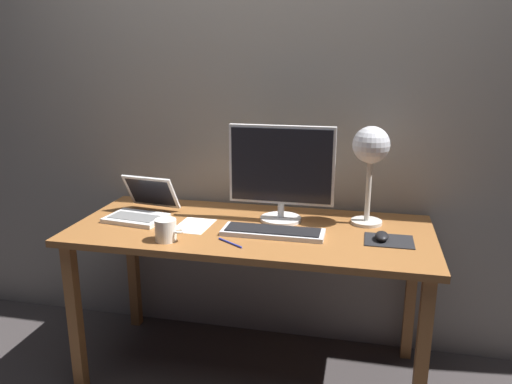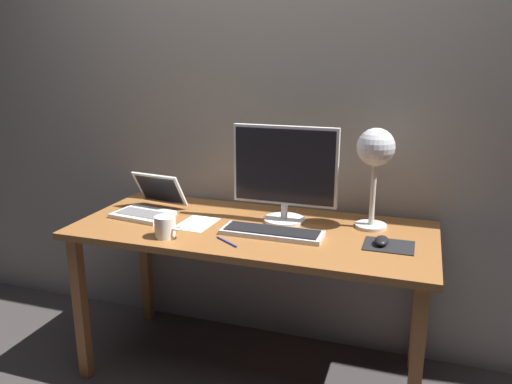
{
  "view_description": "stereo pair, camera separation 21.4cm",
  "coord_description": "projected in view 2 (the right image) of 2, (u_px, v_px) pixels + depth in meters",
  "views": [
    {
      "loc": [
        0.48,
        -2.07,
        1.49
      ],
      "look_at": [
        0.03,
        -0.05,
        0.92
      ],
      "focal_mm": 35.19,
      "sensor_mm": 36.0,
      "label": 1
    },
    {
      "loc": [
        0.69,
        -2.01,
        1.49
      ],
      "look_at": [
        0.03,
        -0.05,
        0.92
      ],
      "focal_mm": 35.19,
      "sensor_mm": 36.0,
      "label": 2
    }
  ],
  "objects": [
    {
      "name": "back_wall",
      "position": [
        278.0,
        94.0,
        2.47
      ],
      "size": [
        4.8,
        0.06,
        2.6
      ],
      "primitive_type": "cube",
      "color": "gray",
      "rests_on": "ground"
    },
    {
      "name": "desk",
      "position": [
        252.0,
        244.0,
        2.27
      ],
      "size": [
        1.6,
        0.7,
        0.74
      ],
      "color": "#935B2D",
      "rests_on": "ground"
    },
    {
      "name": "keyboard_main",
      "position": [
        272.0,
        232.0,
        2.15
      ],
      "size": [
        0.44,
        0.14,
        0.03
      ],
      "color": "silver",
      "rests_on": "desk"
    },
    {
      "name": "mouse",
      "position": [
        382.0,
        241.0,
        2.03
      ],
      "size": [
        0.06,
        0.1,
        0.03
      ],
      "primitive_type": "ellipsoid",
      "color": "black",
      "rests_on": "mousepad"
    },
    {
      "name": "mousepad",
      "position": [
        389.0,
        246.0,
        2.03
      ],
      "size": [
        0.2,
        0.16,
        0.0
      ],
      "primitive_type": "cube",
      "color": "black",
      "rests_on": "desk"
    },
    {
      "name": "pen",
      "position": [
        227.0,
        242.0,
        2.06
      ],
      "size": [
        0.12,
        0.08,
        0.01
      ],
      "primitive_type": "cylinder",
      "rotation": [
        0.0,
        1.57,
        -0.59
      ],
      "color": "#2633A5",
      "rests_on": "desk"
    },
    {
      "name": "laptop",
      "position": [
        151.0,
        202.0,
        2.44
      ],
      "size": [
        0.3,
        0.32,
        0.19
      ],
      "color": "silver",
      "rests_on": "desk"
    },
    {
      "name": "monitor",
      "position": [
        285.0,
        171.0,
        2.26
      ],
      "size": [
        0.48,
        0.19,
        0.44
      ],
      "color": "silver",
      "rests_on": "desk"
    },
    {
      "name": "ground_plane",
      "position": [
        253.0,
        370.0,
        2.45
      ],
      "size": [
        4.8,
        4.8,
        0.0
      ],
      "primitive_type": "plane",
      "color": "#383333",
      "rests_on": "ground"
    },
    {
      "name": "desk_lamp",
      "position": [
        375.0,
        154.0,
        2.16
      ],
      "size": [
        0.16,
        0.16,
        0.45
      ],
      "color": "beige",
      "rests_on": "desk"
    },
    {
      "name": "paper_sheet_near_mouse",
      "position": [
        197.0,
        223.0,
        2.3
      ],
      "size": [
        0.16,
        0.22,
        0.0
      ],
      "primitive_type": "cube",
      "rotation": [
        0.0,
        0.0,
        -0.04
      ],
      "color": "white",
      "rests_on": "desk"
    },
    {
      "name": "coffee_mug",
      "position": [
        166.0,
        227.0,
        2.11
      ],
      "size": [
        0.12,
        0.09,
        0.09
      ],
      "color": "white",
      "rests_on": "desk"
    }
  ]
}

